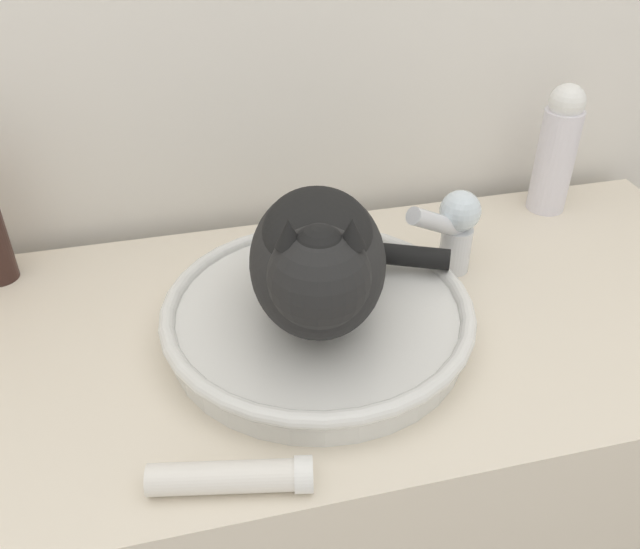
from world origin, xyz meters
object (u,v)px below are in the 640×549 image
cream_tube (233,477)px  lotion_bottle_white (557,149)px  faucet (455,226)px  cat (319,255)px

cream_tube → lotion_bottle_white: bearing=37.0°
faucet → lotion_bottle_white: bearing=-172.7°
lotion_bottle_white → cream_tube: size_ratio=1.28×
cat → cream_tube: size_ratio=1.80×
cat → cream_tube: cat is taller
faucet → cream_tube: bearing=17.2°
cat → faucet: size_ratio=2.27×
cat → cream_tube: 0.26m
lotion_bottle_white → cat: bearing=-151.3°
cat → lotion_bottle_white: size_ratio=1.41×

